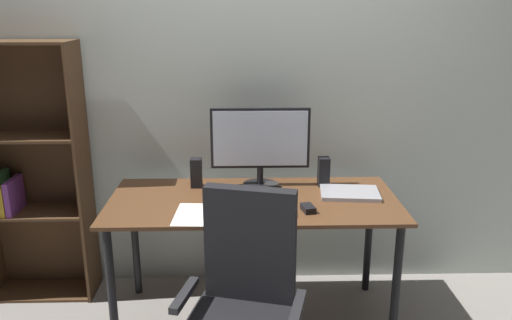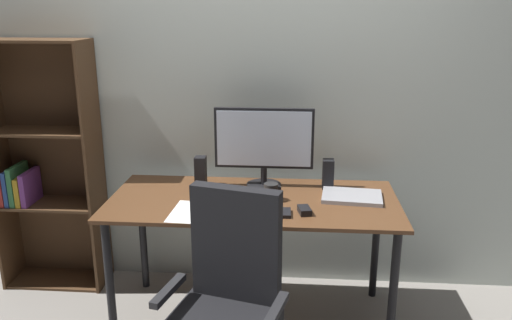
# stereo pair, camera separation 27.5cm
# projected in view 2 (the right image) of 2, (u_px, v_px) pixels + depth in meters

# --- Properties ---
(ground_plane) EXTENTS (12.00, 12.00, 0.00)m
(ground_plane) POSITION_uv_depth(u_px,v_px,m) (253.00, 317.00, 3.02)
(ground_plane) COLOR gray
(back_wall) EXTENTS (6.40, 0.10, 2.60)m
(back_wall) POSITION_uv_depth(u_px,v_px,m) (260.00, 82.00, 3.15)
(back_wall) COLOR beige
(back_wall) RESTS_ON ground
(desk) EXTENTS (1.57, 0.72, 0.74)m
(desk) POSITION_uv_depth(u_px,v_px,m) (253.00, 213.00, 2.83)
(desk) COLOR #56351E
(desk) RESTS_ON ground
(monitor) EXTENTS (0.56, 0.20, 0.46)m
(monitor) POSITION_uv_depth(u_px,v_px,m) (264.00, 142.00, 2.94)
(monitor) COLOR black
(monitor) RESTS_ON desk
(keyboard) EXTENTS (0.29, 0.12, 0.02)m
(keyboard) POSITION_uv_depth(u_px,v_px,m) (262.00, 212.00, 2.60)
(keyboard) COLOR black
(keyboard) RESTS_ON desk
(mouse) EXTENTS (0.08, 0.11, 0.03)m
(mouse) POSITION_uv_depth(u_px,v_px,m) (304.00, 210.00, 2.61)
(mouse) COLOR black
(mouse) RESTS_ON desk
(coffee_mug) EXTENTS (0.09, 0.08, 0.09)m
(coffee_mug) POSITION_uv_depth(u_px,v_px,m) (271.00, 192.00, 2.78)
(coffee_mug) COLOR black
(coffee_mug) RESTS_ON desk
(laptop) EXTENTS (0.34, 0.26, 0.02)m
(laptop) POSITION_uv_depth(u_px,v_px,m) (352.00, 196.00, 2.81)
(laptop) COLOR #99999E
(laptop) RESTS_ON desk
(speaker_left) EXTENTS (0.06, 0.07, 0.17)m
(speaker_left) POSITION_uv_depth(u_px,v_px,m) (201.00, 171.00, 3.01)
(speaker_left) COLOR black
(speaker_left) RESTS_ON desk
(speaker_right) EXTENTS (0.06, 0.07, 0.17)m
(speaker_right) POSITION_uv_depth(u_px,v_px,m) (328.00, 174.00, 2.95)
(speaker_right) COLOR black
(speaker_right) RESTS_ON desk
(paper_sheet) EXTENTS (0.23, 0.31, 0.00)m
(paper_sheet) POSITION_uv_depth(u_px,v_px,m) (192.00, 212.00, 2.63)
(paper_sheet) COLOR white
(paper_sheet) RESTS_ON desk
(office_chair) EXTENTS (0.57, 0.56, 1.01)m
(office_chair) POSITION_uv_depth(u_px,v_px,m) (226.00, 318.00, 2.22)
(office_chair) COLOR #232326
(office_chair) RESTS_ON ground
(bookshelf) EXTENTS (0.63, 0.28, 1.56)m
(bookshelf) POSITION_uv_depth(u_px,v_px,m) (45.00, 169.00, 3.24)
(bookshelf) COLOR #4C331E
(bookshelf) RESTS_ON ground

